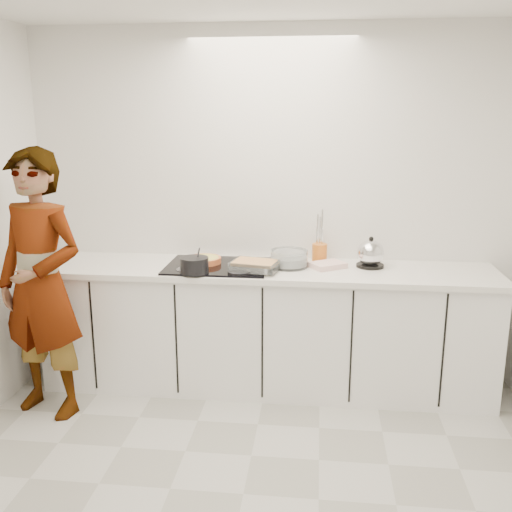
# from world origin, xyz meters

# --- Properties ---
(floor) EXTENTS (3.60, 3.20, 0.00)m
(floor) POSITION_xyz_m (0.00, 0.00, 0.00)
(floor) COLOR #B9B9B3
(floor) RESTS_ON ground
(wall_back) EXTENTS (3.60, 0.00, 2.60)m
(wall_back) POSITION_xyz_m (0.00, 1.60, 1.30)
(wall_back) COLOR white
(wall_back) RESTS_ON ground
(wall_front) EXTENTS (3.60, 0.00, 2.60)m
(wall_front) POSITION_xyz_m (0.00, -1.60, 1.30)
(wall_front) COLOR white
(wall_front) RESTS_ON ground
(base_cabinets) EXTENTS (3.20, 0.58, 0.87)m
(base_cabinets) POSITION_xyz_m (0.00, 1.28, 0.43)
(base_cabinets) COLOR white
(base_cabinets) RESTS_ON floor
(countertop) EXTENTS (3.24, 0.64, 0.04)m
(countertop) POSITION_xyz_m (0.00, 1.28, 0.89)
(countertop) COLOR white
(countertop) RESTS_ON base_cabinets
(hob) EXTENTS (0.72, 0.54, 0.01)m
(hob) POSITION_xyz_m (-0.35, 1.26, 0.92)
(hob) COLOR black
(hob) RESTS_ON countertop
(tart_dish) EXTENTS (0.28, 0.28, 0.04)m
(tart_dish) POSITION_xyz_m (-0.46, 1.31, 0.95)
(tart_dish) COLOR #CE6133
(tart_dish) RESTS_ON hob
(saucepan) EXTENTS (0.25, 0.25, 0.18)m
(saucepan) POSITION_xyz_m (-0.47, 1.04, 0.98)
(saucepan) COLOR black
(saucepan) RESTS_ON hob
(baking_dish) EXTENTS (0.36, 0.29, 0.06)m
(baking_dish) POSITION_xyz_m (-0.07, 1.17, 0.96)
(baking_dish) COLOR silver
(baking_dish) RESTS_ON hob
(mixing_bowl) EXTENTS (0.29, 0.29, 0.12)m
(mixing_bowl) POSITION_xyz_m (0.16, 1.31, 0.97)
(mixing_bowl) COLOR silver
(mixing_bowl) RESTS_ON countertop
(tea_towel) EXTENTS (0.29, 0.27, 0.04)m
(tea_towel) POSITION_xyz_m (0.43, 1.32, 0.93)
(tea_towel) COLOR white
(tea_towel) RESTS_ON countertop
(kettle) EXTENTS (0.25, 0.25, 0.22)m
(kettle) POSITION_xyz_m (0.73, 1.38, 1.00)
(kettle) COLOR black
(kettle) RESTS_ON countertop
(utensil_crock) EXTENTS (0.11, 0.11, 0.14)m
(utensil_crock) POSITION_xyz_m (0.37, 1.48, 0.98)
(utensil_crock) COLOR #CC6A1E
(utensil_crock) RESTS_ON countertop
(cook) EXTENTS (0.74, 0.58, 1.78)m
(cook) POSITION_xyz_m (-1.43, 0.76, 0.89)
(cook) COLOR white
(cook) RESTS_ON floor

